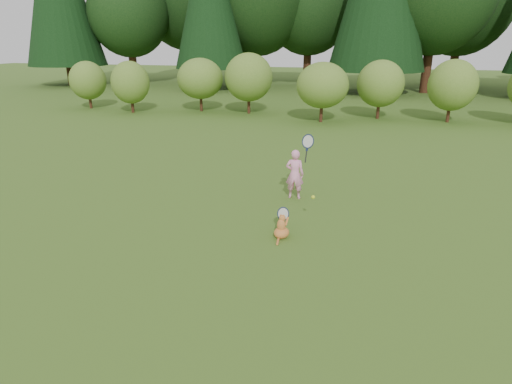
% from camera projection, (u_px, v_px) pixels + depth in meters
% --- Properties ---
extents(ground, '(100.00, 100.00, 0.00)m').
position_uv_depth(ground, '(234.00, 242.00, 7.66)').
color(ground, '#365718').
rests_on(ground, ground).
extents(shrub_row, '(28.00, 3.00, 2.80)m').
position_uv_depth(shrub_row, '(318.00, 87.00, 19.06)').
color(shrub_row, '#4D7123').
rests_on(shrub_row, ground).
extents(child, '(0.64, 0.41, 1.69)m').
position_uv_depth(child, '(295.00, 173.00, 9.60)').
color(child, '#FF98C6').
rests_on(child, ground).
extents(cat, '(0.43, 0.67, 0.62)m').
position_uv_depth(cat, '(282.00, 225.00, 7.79)').
color(cat, orange).
rests_on(cat, ground).
extents(tennis_ball, '(0.07, 0.07, 0.07)m').
position_uv_depth(tennis_ball, '(313.00, 197.00, 8.26)').
color(tennis_ball, '#CECB18').
rests_on(tennis_ball, ground).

